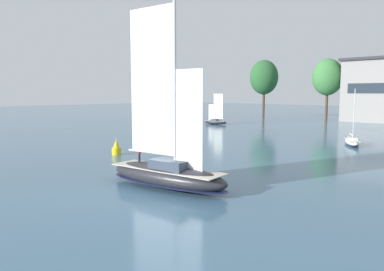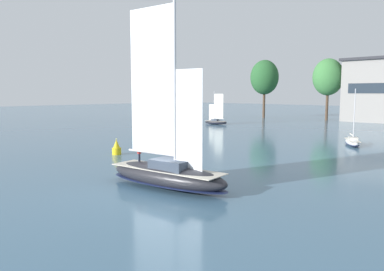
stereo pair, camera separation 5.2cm
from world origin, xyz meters
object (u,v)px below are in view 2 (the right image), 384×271
tree_shore_center (264,77)px  tree_shore_right (328,77)px  sailboat_moored_outer_mooring (352,142)px  sailboat_moored_far_slip (216,121)px  sailboat_main (167,173)px  channel_buoy (117,148)px

tree_shore_center → tree_shore_right: (18.90, 2.80, -0.39)m
tree_shore_center → sailboat_moored_outer_mooring: size_ratio=2.13×
tree_shore_center → tree_shore_right: 19.11m
sailboat_moored_outer_mooring → sailboat_moored_far_slip: bearing=159.8°
tree_shore_right → sailboat_moored_far_slip: size_ratio=2.09×
tree_shore_center → sailboat_moored_far_slip: tree_shore_center is taller
sailboat_main → sailboat_moored_far_slip: (-37.09, 49.70, -0.53)m
tree_shore_center → tree_shore_right: size_ratio=1.03×
tree_shore_right → sailboat_main: size_ratio=1.07×
tree_shore_center → sailboat_moored_far_slip: (5.23, -29.05, -11.67)m
channel_buoy → tree_shore_right: bearing=95.1°
sailboat_moored_far_slip → sailboat_moored_outer_mooring: 40.99m
sailboat_moored_far_slip → tree_shore_center: bearing=100.2°
tree_shore_center → channel_buoy: (25.54, -72.07, -11.57)m
tree_shore_right → sailboat_moored_outer_mooring: 53.49m
tree_shore_center → sailboat_moored_outer_mooring: bearing=-44.7°
sailboat_main → sailboat_moored_outer_mooring: (1.38, 35.55, -0.67)m
tree_shore_center → sailboat_main: 90.09m
tree_shore_center → sailboat_main: bearing=-61.7°
sailboat_moored_far_slip → sailboat_moored_outer_mooring: sailboat_moored_outer_mooring is taller
tree_shore_right → sailboat_moored_far_slip: tree_shore_right is taller
sailboat_main → channel_buoy: size_ratio=7.85×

